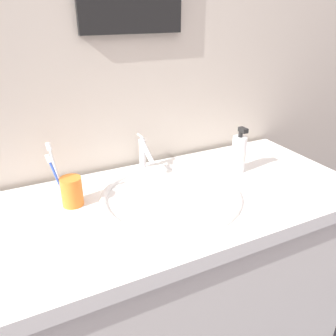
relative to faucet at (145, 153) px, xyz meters
The scene contains 8 objects.
tiled_wall_back 0.23m from the faucet, 92.11° to the left, with size 2.50×0.04×2.40m, color beige.
vanity_counter 0.58m from the faucet, 90.87° to the right, with size 1.30×0.59×0.92m.
sink_basin 0.25m from the faucet, 90.00° to the right, with size 0.47×0.47×0.11m.
faucet is the anchor object (origin of this frame).
toothbrush_cup 0.33m from the faucet, 155.86° to the right, with size 0.07×0.07×0.09m, color orange.
toothbrush_white 0.36m from the faucet, 161.31° to the right, with size 0.04×0.03×0.20m.
toothbrush_blue 0.37m from the faucet, 159.49° to the right, with size 0.05×0.02×0.17m.
soap_dispenser 0.35m from the faucet, 28.34° to the right, with size 0.05×0.06×0.18m.
Camera 1 is at (-0.44, -0.86, 1.49)m, focal length 36.52 mm.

